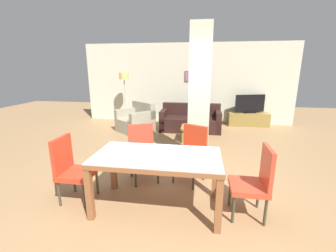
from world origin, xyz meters
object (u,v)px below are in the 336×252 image
(dining_chair_far_left, at_px, (143,151))
(coffee_table, at_px, (193,134))
(dining_chair_head_left, at_px, (71,167))
(bottle, at_px, (200,125))
(dining_chair_far_right, at_px, (192,152))
(floor_lamp, at_px, (124,81))
(armchair, at_px, (136,122))
(dining_chair_head_right, at_px, (255,180))
(tv_screen, at_px, (250,104))
(sofa, at_px, (191,121))
(tv_stand, at_px, (248,119))
(dining_table, at_px, (157,166))

(dining_chair_far_left, height_order, coffee_table, dining_chair_far_left)
(dining_chair_far_left, relative_size, dining_chair_head_left, 1.00)
(dining_chair_far_left, xyz_separation_m, coffee_table, (0.78, 2.21, -0.31))
(coffee_table, distance_m, bottle, 0.36)
(dining_chair_far_right, relative_size, floor_lamp, 0.55)
(armchair, bearing_deg, dining_chair_far_right, 160.64)
(dining_chair_head_right, height_order, tv_screen, tv_screen)
(floor_lamp, bearing_deg, sofa, -11.32)
(dining_chair_head_right, height_order, tv_stand, dining_chair_head_right)
(dining_chair_head_left, distance_m, bottle, 3.36)
(tv_screen, bearing_deg, dining_chair_head_left, 38.70)
(dining_chair_far_right, relative_size, dining_chair_far_left, 1.00)
(sofa, height_order, armchair, armchair)
(dining_chair_head_right, xyz_separation_m, armchair, (-2.66, 3.68, -0.21))
(armchair, bearing_deg, dining_table, 148.69)
(dining_table, xyz_separation_m, floor_lamp, (-2.01, 4.52, 0.83))
(dining_chair_far_left, bearing_deg, coffee_table, -137.10)
(dining_table, bearing_deg, sofa, 86.81)
(dining_chair_far_left, bearing_deg, armchair, -99.02)
(dining_chair_head_right, distance_m, coffee_table, 3.16)
(dining_chair_far_left, bearing_deg, floor_lamp, -94.55)
(dining_chair_far_left, bearing_deg, tv_stand, -149.39)
(coffee_table, bearing_deg, dining_chair_head_left, -118.27)
(floor_lamp, bearing_deg, coffee_table, -32.45)
(coffee_table, bearing_deg, dining_chair_far_right, -88.53)
(dining_table, height_order, dining_chair_head_right, dining_chair_head_right)
(dining_chair_far_left, distance_m, bottle, 2.26)
(floor_lamp, bearing_deg, dining_chair_head_right, -54.04)
(dining_chair_head_right, distance_m, tv_stand, 4.98)
(dining_table, bearing_deg, dining_chair_head_right, 0.00)
(sofa, xyz_separation_m, coffee_table, (0.13, -1.06, -0.08))
(armchair, height_order, bottle, armchair)
(sofa, height_order, tv_stand, sofa)
(dining_chair_head_left, xyz_separation_m, coffee_table, (1.62, 3.01, -0.31))
(dining_chair_far_right, xyz_separation_m, tv_stand, (1.70, 4.04, -0.29))
(dining_chair_head_right, bearing_deg, armchair, 35.86)
(dining_chair_far_left, bearing_deg, dining_table, 90.00)
(dining_chair_head_left, distance_m, floor_lamp, 4.67)
(sofa, bearing_deg, coffee_table, 97.16)
(bottle, bearing_deg, tv_stand, 52.32)
(tv_screen, relative_size, floor_lamp, 0.56)
(bottle, relative_size, floor_lamp, 0.14)
(dining_table, height_order, floor_lamp, floor_lamp)
(tv_screen, bearing_deg, coffee_table, 30.40)
(dining_chair_head_right, height_order, coffee_table, dining_chair_head_right)
(armchair, height_order, coffee_table, armchair)
(armchair, bearing_deg, tv_stand, -122.90)
(dining_chair_far_right, height_order, bottle, dining_chair_far_right)
(dining_chair_head_right, xyz_separation_m, sofa, (-1.04, 4.07, -0.23))
(tv_stand, relative_size, floor_lamp, 0.74)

